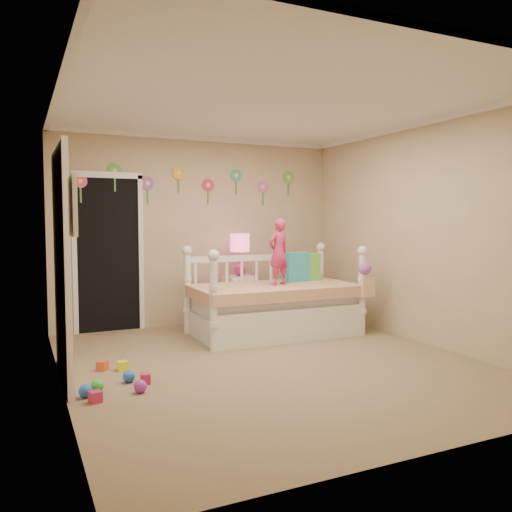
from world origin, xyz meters
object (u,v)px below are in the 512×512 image
daybed (274,290)px  child (279,252)px  nightstand (240,300)px  table_lamp (240,248)px

daybed → child: child is taller
nightstand → table_lamp: size_ratio=1.17×
child → nightstand: child is taller
daybed → nightstand: size_ratio=3.08×
child → daybed: bearing=-56.9°
daybed → nightstand: daybed is taller
nightstand → table_lamp: 0.73m
child → table_lamp: bearing=-91.1°
table_lamp → daybed: bearing=-77.1°
nightstand → daybed: bearing=-85.2°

